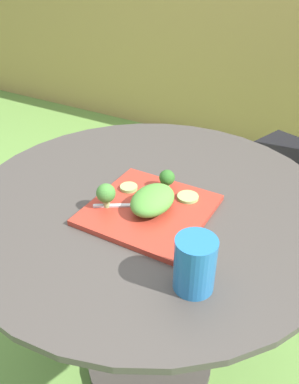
# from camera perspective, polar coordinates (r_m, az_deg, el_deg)

# --- Properties ---
(ground_plane) EXTENTS (12.00, 12.00, 0.00)m
(ground_plane) POSITION_cam_1_polar(r_m,az_deg,el_deg) (1.57, 0.03, -23.37)
(ground_plane) COLOR #669342
(patio_table) EXTENTS (0.97, 0.97, 0.73)m
(patio_table) POSITION_cam_1_polar(r_m,az_deg,el_deg) (1.19, 0.04, -10.39)
(patio_table) COLOR #423D38
(patio_table) RESTS_ON ground_plane
(salad_plate) EXTENTS (0.29, 0.29, 0.01)m
(salad_plate) POSITION_cam_1_polar(r_m,az_deg,el_deg) (0.99, -0.05, -2.56)
(salad_plate) COLOR #AD3323
(salad_plate) RESTS_ON patio_table
(drinking_glass) EXTENTS (0.08, 0.08, 0.12)m
(drinking_glass) POSITION_cam_1_polar(r_m,az_deg,el_deg) (0.77, 6.54, -10.66)
(drinking_glass) COLOR #236BA8
(drinking_glass) RESTS_ON patio_table
(fork) EXTENTS (0.14, 0.09, 0.00)m
(fork) POSITION_cam_1_polar(r_m,az_deg,el_deg) (0.99, -2.78, -1.92)
(fork) COLOR silver
(fork) RESTS_ON salad_plate
(lettuce_mound) EXTENTS (0.10, 0.14, 0.05)m
(lettuce_mound) POSITION_cam_1_polar(r_m,az_deg,el_deg) (0.96, 0.44, -1.15)
(lettuce_mound) COLOR #519338
(lettuce_mound) RESTS_ON salad_plate
(broccoli_floret_0) EXTENTS (0.04, 0.04, 0.05)m
(broccoli_floret_0) POSITION_cam_1_polar(r_m,az_deg,el_deg) (1.04, 2.54, 2.05)
(broccoli_floret_0) COLOR #99B770
(broccoli_floret_0) RESTS_ON salad_plate
(broccoli_floret_1) EXTENTS (0.05, 0.05, 0.06)m
(broccoli_floret_1) POSITION_cam_1_polar(r_m,az_deg,el_deg) (0.97, -6.31, -0.23)
(broccoli_floret_1) COLOR #99B770
(broccoli_floret_1) RESTS_ON salad_plate
(cucumber_slice_0) EXTENTS (0.05, 0.05, 0.01)m
(cucumber_slice_0) POSITION_cam_1_polar(r_m,az_deg,el_deg) (1.02, 5.56, -0.72)
(cucumber_slice_0) COLOR #8EB766
(cucumber_slice_0) RESTS_ON salad_plate
(cucumber_slice_1) EXTENTS (0.05, 0.05, 0.01)m
(cucumber_slice_1) POSITION_cam_1_polar(r_m,az_deg,el_deg) (1.05, -3.02, 0.66)
(cucumber_slice_1) COLOR #8EB766
(cucumber_slice_1) RESTS_ON salad_plate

